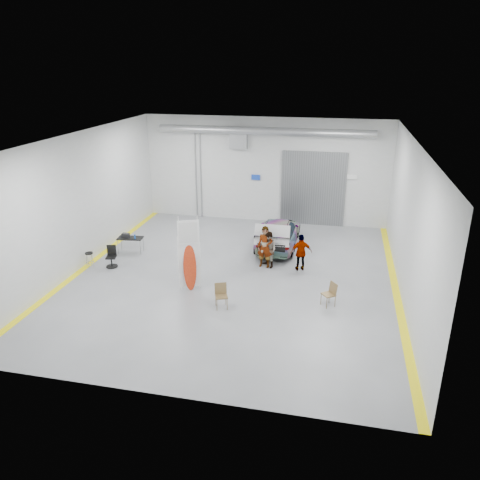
% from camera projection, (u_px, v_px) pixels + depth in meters
% --- Properties ---
extents(ground, '(16.00, 16.00, 0.00)m').
position_uv_depth(ground, '(233.00, 277.00, 20.46)').
color(ground, slate).
rests_on(ground, ground).
extents(room_shell, '(14.02, 16.18, 6.01)m').
position_uv_depth(room_shell, '(249.00, 174.00, 20.99)').
color(room_shell, '#BABCBF').
rests_on(room_shell, ground).
extents(sedan_car, '(2.02, 4.86, 1.40)m').
position_uv_depth(sedan_car, '(278.00, 233.00, 23.68)').
color(sedan_car, silver).
rests_on(sedan_car, ground).
extents(person_a, '(0.75, 0.54, 1.94)m').
position_uv_depth(person_a, '(265.00, 247.00, 21.15)').
color(person_a, '#905E4E').
rests_on(person_a, ground).
extents(person_b, '(1.04, 1.03, 1.70)m').
position_uv_depth(person_b, '(269.00, 250.00, 21.16)').
color(person_b, slate).
rests_on(person_b, ground).
extents(person_c, '(1.06, 0.71, 1.70)m').
position_uv_depth(person_c, '(301.00, 252.00, 20.87)').
color(person_c, olive).
rests_on(person_c, ground).
extents(surfboard_display, '(0.84, 0.49, 3.18)m').
position_uv_depth(surfboard_display, '(187.00, 261.00, 18.91)').
color(surfboard_display, white).
rests_on(surfboard_display, ground).
extents(folding_chair_near, '(0.58, 0.62, 0.96)m').
position_uv_depth(folding_chair_near, '(222.00, 301.00, 17.79)').
color(folding_chair_near, brown).
rests_on(folding_chair_near, ground).
extents(folding_chair_far, '(0.61, 0.72, 0.94)m').
position_uv_depth(folding_chair_far, '(328.00, 299.00, 17.95)').
color(folding_chair_far, brown).
rests_on(folding_chair_far, ground).
extents(shop_stool, '(0.37, 0.37, 0.73)m').
position_uv_depth(shop_stool, '(90.00, 260.00, 21.29)').
color(shop_stool, black).
rests_on(shop_stool, ground).
extents(work_table, '(1.29, 0.76, 1.00)m').
position_uv_depth(work_table, '(129.00, 238.00, 22.86)').
color(work_table, gray).
rests_on(work_table, ground).
extents(office_chair, '(0.53, 0.55, 0.99)m').
position_uv_depth(office_chair, '(112.00, 258.00, 21.35)').
color(office_chair, black).
rests_on(office_chair, ground).
extents(trunk_lid, '(1.64, 0.99, 0.04)m').
position_uv_depth(trunk_lid, '(272.00, 234.00, 21.45)').
color(trunk_lid, silver).
rests_on(trunk_lid, sedan_car).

